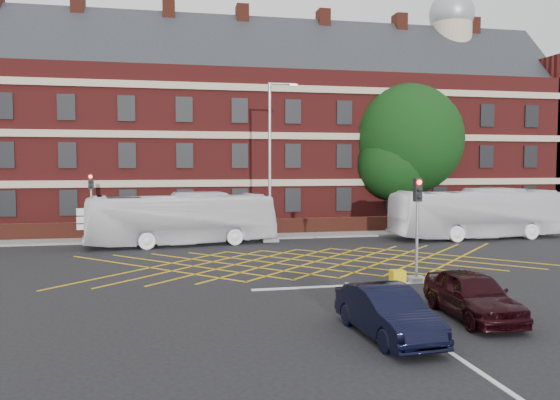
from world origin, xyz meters
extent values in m
plane|color=black|center=(0.00, 0.00, 0.00)|extent=(120.00, 120.00, 0.00)
cube|color=#591716|center=(0.00, 22.00, 6.00)|extent=(50.00, 12.00, 12.00)
cube|color=black|center=(0.00, 22.00, 12.00)|extent=(51.00, 10.61, 10.61)
cube|color=#B7A88C|center=(0.00, 15.92, 7.00)|extent=(50.00, 0.18, 0.50)
cube|color=black|center=(0.00, 15.94, 5.50)|extent=(1.20, 0.14, 1.80)
cube|color=#521F15|center=(-7.00, 22.00, 16.50)|extent=(1.00, 1.40, 3.20)
cylinder|color=#B7A88C|center=(18.00, 22.00, 15.00)|extent=(3.60, 3.60, 6.00)
sphere|color=gray|center=(18.00, 22.00, 18.40)|extent=(4.00, 4.00, 4.00)
cube|color=#521F15|center=(0.00, 13.00, 0.55)|extent=(56.00, 0.50, 1.10)
cube|color=slate|center=(0.00, 12.00, 0.06)|extent=(60.00, 3.00, 0.12)
cube|color=#CC990C|center=(0.00, 2.00, 0.01)|extent=(8.22, 8.22, 0.02)
cube|color=silver|center=(0.00, -3.50, 0.01)|extent=(8.00, 0.30, 0.02)
cube|color=silver|center=(0.00, -10.00, 0.01)|extent=(0.15, 14.00, 0.02)
imported|color=white|center=(-6.38, 9.19, 1.58)|extent=(11.61, 4.27, 3.16)
imported|color=white|center=(12.73, 8.31, 1.64)|extent=(11.90, 3.25, 3.29)
imported|color=black|center=(-1.09, -9.91, 0.71)|extent=(1.83, 4.40, 1.41)
imported|color=black|center=(2.31, -8.61, 0.75)|extent=(2.01, 4.48, 1.50)
cylinder|color=black|center=(11.46, 16.63, 2.56)|extent=(0.90, 0.90, 5.12)
sphere|color=black|center=(11.46, 16.63, 6.87)|extent=(8.77, 8.77, 8.77)
sphere|color=black|center=(9.96, 15.83, 4.92)|extent=(5.70, 5.70, 5.70)
sphere|color=black|center=(12.96, 17.43, 5.32)|extent=(5.26, 5.26, 5.26)
cube|color=slate|center=(2.93, -3.28, 0.10)|extent=(0.70, 0.70, 0.20)
cylinder|color=gray|center=(2.93, -3.28, 1.75)|extent=(0.12, 0.12, 3.50)
cube|color=black|center=(2.93, -3.28, 3.80)|extent=(0.30, 0.25, 0.95)
sphere|color=#FF0C05|center=(2.93, -3.42, 4.12)|extent=(0.20, 0.20, 0.20)
cube|color=slate|center=(-11.79, 10.84, 0.10)|extent=(0.70, 0.70, 0.20)
cylinder|color=gray|center=(-11.79, 10.84, 1.75)|extent=(0.12, 0.12, 3.50)
cube|color=black|center=(-11.79, 10.84, 3.80)|extent=(0.30, 0.25, 0.95)
sphere|color=#FF0C05|center=(-11.79, 10.70, 4.12)|extent=(0.20, 0.20, 0.20)
cube|color=slate|center=(-0.90, 9.64, 0.10)|extent=(1.00, 1.00, 0.20)
cylinder|color=gray|center=(-0.90, 9.64, 4.94)|extent=(0.18, 0.18, 9.88)
cylinder|color=gray|center=(-0.20, 9.64, 9.88)|extent=(1.60, 0.12, 0.12)
cube|color=gray|center=(0.60, 9.64, 9.83)|extent=(0.50, 0.20, 0.12)
cylinder|color=gray|center=(-12.25, 11.66, 1.10)|extent=(0.10, 0.10, 2.20)
cube|color=silver|center=(-12.25, 11.58, 1.90)|extent=(1.10, 0.06, 0.45)
cube|color=silver|center=(-12.25, 11.58, 1.40)|extent=(1.10, 0.06, 0.40)
cube|color=silver|center=(-12.25, 11.58, 0.95)|extent=(1.10, 0.06, 0.35)
cube|color=yellow|center=(1.10, -5.57, 0.49)|extent=(0.49, 0.45, 0.98)
camera|label=1|loc=(-6.98, -24.05, 4.82)|focal=35.00mm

